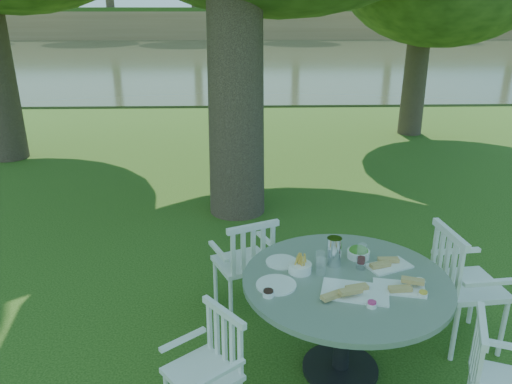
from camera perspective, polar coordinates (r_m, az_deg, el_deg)
ground at (r=5.05m, az=0.07°, el=-9.88°), size 140.00×140.00×0.00m
table at (r=3.63m, az=10.16°, el=-11.65°), size 1.44×1.44×0.78m
chair_ne at (r=4.21m, az=22.11°, el=-9.13°), size 0.51×0.54×0.98m
chair_nw at (r=4.26m, az=-0.94°, el=-7.81°), size 0.59×0.57×0.90m
chair_sw at (r=3.30m, az=-4.99°, el=-18.67°), size 0.55×0.56×0.81m
chair_se at (r=3.40m, az=25.42°, el=-18.67°), size 0.55×0.56×0.87m
tableware at (r=3.59m, az=9.30°, el=-8.55°), size 1.15×0.77×0.22m
river at (r=27.48m, az=-1.58°, el=15.09°), size 100.00×28.00×0.12m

